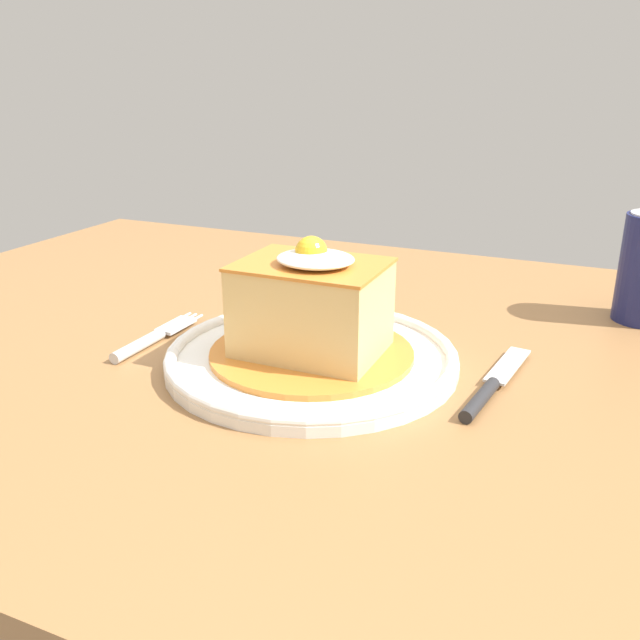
{
  "coord_description": "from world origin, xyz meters",
  "views": [
    {
      "loc": [
        0.3,
        -0.61,
        1.02
      ],
      "look_at": [
        0.05,
        -0.04,
        0.79
      ],
      "focal_mm": 37.92,
      "sensor_mm": 36.0,
      "label": 1
    }
  ],
  "objects": [
    {
      "name": "dining_table",
      "position": [
        0.0,
        0.0,
        0.63
      ],
      "size": [
        1.16,
        0.84,
        0.75
      ],
      "color": "olive",
      "rests_on": "ground_plane"
    },
    {
      "name": "main_plate",
      "position": [
        0.05,
        -0.06,
        0.76
      ],
      "size": [
        0.28,
        0.28,
        0.02
      ],
      "color": "white",
      "rests_on": "dining_table"
    },
    {
      "name": "sandwich_meal",
      "position": [
        0.05,
        -0.06,
        0.8
      ],
      "size": [
        0.2,
        0.2,
        0.12
      ],
      "color": "orange",
      "rests_on": "main_plate"
    },
    {
      "name": "fork",
      "position": [
        -0.13,
        -0.08,
        0.76
      ],
      "size": [
        0.02,
        0.14,
        0.01
      ],
      "color": "silver",
      "rests_on": "dining_table"
    },
    {
      "name": "knife",
      "position": [
        0.22,
        -0.06,
        0.76
      ],
      "size": [
        0.04,
        0.17,
        0.01
      ],
      "color": "#262628",
      "rests_on": "dining_table"
    }
  ]
}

